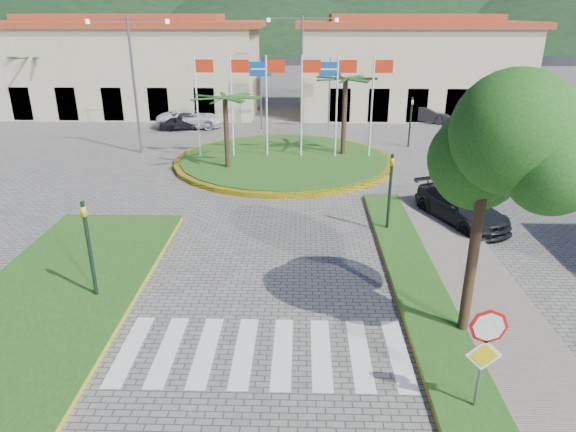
{
  "coord_description": "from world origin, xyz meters",
  "views": [
    {
      "loc": [
        1.05,
        -7.04,
        8.23
      ],
      "look_at": [
        0.63,
        8.0,
        2.22
      ],
      "focal_mm": 32.0,
      "sensor_mm": 36.0,
      "label": 1
    }
  ],
  "objects_px": {
    "deciduous_tree": "(489,150)",
    "car_side_right": "(461,207)",
    "stop_sign": "(485,345)",
    "white_van": "(190,119)",
    "car_dark_a": "(181,123)",
    "car_dark_b": "(425,114)",
    "roundabout_island": "(284,160)"
  },
  "relations": [
    {
      "from": "car_dark_a",
      "to": "car_dark_b",
      "type": "xyz_separation_m",
      "value": [
        18.79,
        3.23,
        0.12
      ]
    },
    {
      "from": "roundabout_island",
      "to": "deciduous_tree",
      "type": "relative_size",
      "value": 1.87
    },
    {
      "from": "roundabout_island",
      "to": "car_side_right",
      "type": "bearing_deg",
      "value": -49.22
    },
    {
      "from": "stop_sign",
      "to": "deciduous_tree",
      "type": "distance_m",
      "value": 4.59
    },
    {
      "from": "white_van",
      "to": "car_dark_b",
      "type": "distance_m",
      "value": 18.39
    },
    {
      "from": "stop_sign",
      "to": "white_van",
      "type": "bearing_deg",
      "value": 112.67
    },
    {
      "from": "deciduous_tree",
      "to": "car_dark_b",
      "type": "distance_m",
      "value": 29.83
    },
    {
      "from": "roundabout_island",
      "to": "stop_sign",
      "type": "relative_size",
      "value": 4.79
    },
    {
      "from": "roundabout_island",
      "to": "deciduous_tree",
      "type": "height_order",
      "value": "deciduous_tree"
    },
    {
      "from": "stop_sign",
      "to": "car_dark_b",
      "type": "height_order",
      "value": "stop_sign"
    },
    {
      "from": "roundabout_island",
      "to": "car_side_right",
      "type": "height_order",
      "value": "roundabout_island"
    },
    {
      "from": "deciduous_tree",
      "to": "car_dark_b",
      "type": "bearing_deg",
      "value": 79.65
    },
    {
      "from": "roundabout_island",
      "to": "car_dark_a",
      "type": "distance_m",
      "value": 11.88
    },
    {
      "from": "stop_sign",
      "to": "car_dark_b",
      "type": "distance_m",
      "value": 32.6
    },
    {
      "from": "car_dark_b",
      "to": "car_side_right",
      "type": "xyz_separation_m",
      "value": [
        -3.1,
        -20.92,
        0.04
      ]
    },
    {
      "from": "white_van",
      "to": "car_dark_a",
      "type": "height_order",
      "value": "white_van"
    },
    {
      "from": "car_dark_a",
      "to": "roundabout_island",
      "type": "bearing_deg",
      "value": -151.34
    },
    {
      "from": "stop_sign",
      "to": "car_dark_b",
      "type": "bearing_deg",
      "value": 79.58
    },
    {
      "from": "deciduous_tree",
      "to": "roundabout_island",
      "type": "bearing_deg",
      "value": 107.91
    },
    {
      "from": "white_van",
      "to": "car_dark_b",
      "type": "xyz_separation_m",
      "value": [
        18.21,
        2.56,
        -0.03
      ]
    },
    {
      "from": "stop_sign",
      "to": "car_side_right",
      "type": "xyz_separation_m",
      "value": [
        2.8,
        11.12,
        -1.1
      ]
    },
    {
      "from": "stop_sign",
      "to": "car_dark_a",
      "type": "height_order",
      "value": "stop_sign"
    },
    {
      "from": "white_van",
      "to": "car_dark_a",
      "type": "distance_m",
      "value": 0.91
    },
    {
      "from": "car_dark_b",
      "to": "deciduous_tree",
      "type": "bearing_deg",
      "value": -172.75
    },
    {
      "from": "roundabout_island",
      "to": "stop_sign",
      "type": "xyz_separation_m",
      "value": [
        4.9,
        -20.04,
        1.62
      ]
    },
    {
      "from": "car_side_right",
      "to": "white_van",
      "type": "bearing_deg",
      "value": 107.73
    },
    {
      "from": "deciduous_tree",
      "to": "car_side_right",
      "type": "bearing_deg",
      "value": 74.78
    },
    {
      "from": "roundabout_island",
      "to": "deciduous_tree",
      "type": "distance_m",
      "value": 18.55
    },
    {
      "from": "deciduous_tree",
      "to": "car_dark_a",
      "type": "distance_m",
      "value": 29.46
    },
    {
      "from": "roundabout_island",
      "to": "car_side_right",
      "type": "distance_m",
      "value": 11.79
    },
    {
      "from": "car_dark_b",
      "to": "car_side_right",
      "type": "distance_m",
      "value": 21.15
    },
    {
      "from": "stop_sign",
      "to": "car_dark_a",
      "type": "xyz_separation_m",
      "value": [
        -12.9,
        28.81,
        -1.26
      ]
    }
  ]
}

